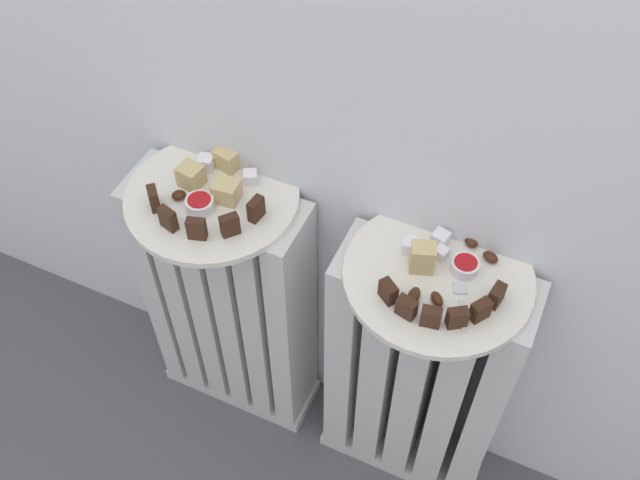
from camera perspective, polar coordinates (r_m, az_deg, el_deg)
radiator_left at (r=1.48m, az=-7.07°, el=-5.30°), size 0.34×0.13×0.64m
radiator_right at (r=1.40m, az=7.61°, el=-10.91°), size 0.34×0.13×0.64m
plate_left at (r=1.23m, az=-8.53°, el=3.40°), size 0.30×0.30×0.01m
plate_right at (r=1.12m, az=9.33°, el=-2.80°), size 0.30×0.30×0.01m
dark_cake_slice_left_0 at (r=1.21m, az=-13.01°, el=3.21°), size 0.03×0.03×0.04m
dark_cake_slice_left_1 at (r=1.17m, az=-11.94°, el=1.66°), size 0.03×0.02×0.04m
dark_cake_slice_left_2 at (r=1.15m, az=-9.74°, el=0.88°), size 0.03×0.02×0.04m
dark_cake_slice_left_3 at (r=1.15m, az=-7.15°, el=1.18°), size 0.03×0.03×0.04m
dark_cake_slice_left_4 at (r=1.16m, az=-5.08°, el=2.46°), size 0.02×0.03×0.04m
marble_cake_slice_left_0 at (r=1.25m, az=-7.38°, el=6.37°), size 0.05×0.04×0.04m
marble_cake_slice_left_1 at (r=1.23m, az=-10.17°, el=5.02°), size 0.04×0.04×0.04m
marble_cake_slice_left_2 at (r=1.20m, az=-7.40°, el=3.85°), size 0.04×0.04×0.04m
turkish_delight_left_0 at (r=1.23m, az=-5.52°, el=4.94°), size 0.03×0.03×0.02m
turkish_delight_left_1 at (r=1.26m, az=-9.01°, el=6.04°), size 0.03×0.03×0.03m
medjool_date_left_0 at (r=1.22m, az=-11.10°, el=3.50°), size 0.03×0.03×0.02m
medjool_date_left_1 at (r=1.26m, az=-5.32°, el=6.20°), size 0.03×0.03×0.02m
jam_bowl_left at (r=1.19m, az=-9.49°, el=2.86°), size 0.05×0.05×0.02m
dark_cake_slice_right_0 at (r=1.07m, az=5.42°, el=-4.08°), size 0.03×0.03×0.03m
dark_cake_slice_right_1 at (r=1.05m, az=6.85°, el=-5.32°), size 0.03×0.02×0.03m
dark_cake_slice_right_2 at (r=1.05m, az=8.77°, el=-6.03°), size 0.03×0.02×0.03m
dark_cake_slice_right_3 at (r=1.05m, az=10.80°, el=-6.07°), size 0.03×0.03×0.03m
dark_cake_slice_right_4 at (r=1.07m, az=12.58°, el=-5.44°), size 0.03×0.03×0.03m
dark_cake_slice_right_5 at (r=1.09m, az=13.79°, el=-4.28°), size 0.02×0.03×0.03m
marble_cake_slice_right_0 at (r=1.10m, az=8.11°, el=-1.38°), size 0.04×0.04×0.05m
turkish_delight_right_0 at (r=1.13m, az=7.18°, el=-0.49°), size 0.03×0.03×0.02m
turkish_delight_right_1 at (r=1.14m, az=9.51°, el=0.10°), size 0.03×0.03×0.02m
turkish_delight_right_2 at (r=1.13m, az=9.56°, el=-1.03°), size 0.02×0.02×0.02m
medjool_date_right_0 at (r=1.16m, az=11.88°, el=-0.05°), size 0.03×0.03×0.02m
medjool_date_right_1 at (r=1.08m, az=9.23°, el=-4.65°), size 0.03×0.03×0.02m
medjool_date_right_2 at (r=1.14m, az=13.34°, el=-1.33°), size 0.03×0.03×0.02m
medjool_date_right_3 at (r=1.08m, az=7.45°, el=-4.36°), size 0.02×0.03×0.02m
jam_bowl_right at (r=1.12m, az=11.40°, el=-2.01°), size 0.04×0.04×0.02m
fork at (r=1.09m, az=11.12°, el=-4.87°), size 0.05×0.09×0.00m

